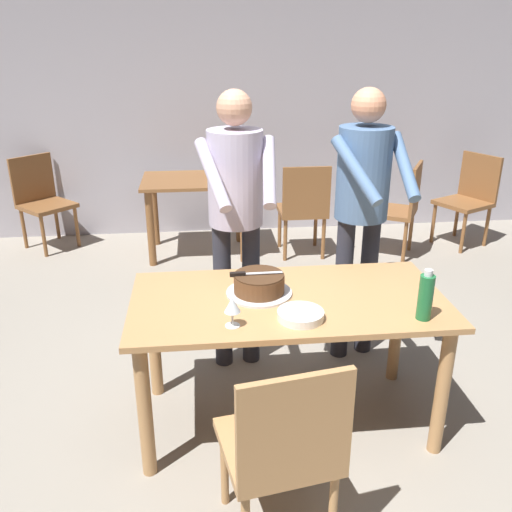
# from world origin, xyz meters

# --- Properties ---
(ground_plane) EXTENTS (14.00, 14.00, 0.00)m
(ground_plane) POSITION_xyz_m (0.00, 0.00, 0.00)
(ground_plane) COLOR gray
(back_wall) EXTENTS (10.00, 0.12, 2.70)m
(back_wall) POSITION_xyz_m (0.00, 3.29, 1.35)
(back_wall) COLOR #ADA8B2
(back_wall) RESTS_ON ground_plane
(main_dining_table) EXTENTS (1.60, 0.80, 0.75)m
(main_dining_table) POSITION_xyz_m (0.00, 0.00, 0.63)
(main_dining_table) COLOR tan
(main_dining_table) RESTS_ON ground_plane
(cake_on_platter) EXTENTS (0.34, 0.34, 0.11)m
(cake_on_platter) POSITION_xyz_m (-0.14, 0.07, 0.80)
(cake_on_platter) COLOR silver
(cake_on_platter) RESTS_ON main_dining_table
(cake_knife) EXTENTS (0.27, 0.03, 0.02)m
(cake_knife) POSITION_xyz_m (-0.21, 0.06, 0.87)
(cake_knife) COLOR silver
(cake_knife) RESTS_ON cake_on_platter
(plate_stack) EXTENTS (0.22, 0.22, 0.04)m
(plate_stack) POSITION_xyz_m (0.02, -0.22, 0.77)
(plate_stack) COLOR white
(plate_stack) RESTS_ON main_dining_table
(wine_glass_near) EXTENTS (0.08, 0.08, 0.14)m
(wine_glass_near) POSITION_xyz_m (-0.30, -0.26, 0.85)
(wine_glass_near) COLOR silver
(wine_glass_near) RESTS_ON main_dining_table
(water_bottle) EXTENTS (0.07, 0.07, 0.25)m
(water_bottle) POSITION_xyz_m (0.60, -0.28, 0.86)
(water_bottle) COLOR #1E6B38
(water_bottle) RESTS_ON main_dining_table
(person_cutting_cake) EXTENTS (0.46, 0.57, 1.72)m
(person_cutting_cake) POSITION_xyz_m (-0.22, 0.61, 1.08)
(person_cutting_cake) COLOR #2D2D38
(person_cutting_cake) RESTS_ON ground_plane
(person_standing_beside) EXTENTS (0.46, 0.58, 1.72)m
(person_standing_beside) POSITION_xyz_m (0.55, 0.64, 1.08)
(person_standing_beside) COLOR #2D2D38
(person_standing_beside) RESTS_ON ground_plane
(chair_near_side) EXTENTS (0.51, 0.51, 0.90)m
(chair_near_side) POSITION_xyz_m (-0.14, -0.78, 0.49)
(chair_near_side) COLOR tan
(chair_near_side) RESTS_ON ground_plane
(background_table) EXTENTS (1.00, 0.70, 0.74)m
(background_table) POSITION_xyz_m (-0.45, 2.59, 0.58)
(background_table) COLOR brown
(background_table) RESTS_ON ground_plane
(background_chair_0) EXTENTS (0.44, 0.44, 0.90)m
(background_chair_0) POSITION_xyz_m (0.54, 2.40, 0.49)
(background_chair_0) COLOR brown
(background_chair_0) RESTS_ON ground_plane
(background_chair_1) EXTENTS (0.59, 0.59, 0.90)m
(background_chair_1) POSITION_xyz_m (2.25, 2.58, 0.49)
(background_chair_1) COLOR brown
(background_chair_1) RESTS_ON ground_plane
(background_chair_2) EXTENTS (0.60, 0.60, 0.90)m
(background_chair_2) POSITION_xyz_m (1.44, 2.32, 0.49)
(background_chair_2) COLOR brown
(background_chair_2) RESTS_ON ground_plane
(background_chair_3) EXTENTS (0.62, 0.62, 0.90)m
(background_chair_3) POSITION_xyz_m (-1.97, 2.95, 0.49)
(background_chair_3) COLOR brown
(background_chair_3) RESTS_ON ground_plane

